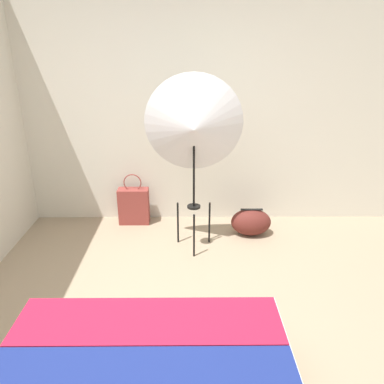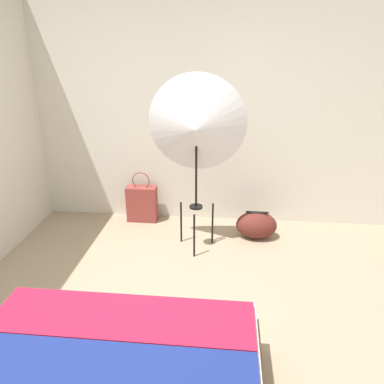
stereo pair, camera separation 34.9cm
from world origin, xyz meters
TOP-DOWN VIEW (x-y plane):
  - ground_plane at (0.00, 0.00)m, footprint 14.00×14.00m
  - wall_back at (0.00, 2.27)m, footprint 8.00×0.05m
  - photo_umbrella at (0.25, 1.52)m, footprint 0.95×0.36m
  - tote_bag at (-0.45, 2.09)m, footprint 0.35×0.16m
  - duffel_bag at (0.89, 1.79)m, footprint 0.44×0.30m

SIDE VIEW (x-z plane):
  - ground_plane at x=0.00m, z-range 0.00..0.00m
  - duffel_bag at x=0.89m, z-range 0.00..0.30m
  - tote_bag at x=-0.45m, z-range -0.09..0.53m
  - photo_umbrella at x=0.25m, z-range 0.39..2.15m
  - wall_back at x=0.00m, z-range 0.00..2.60m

